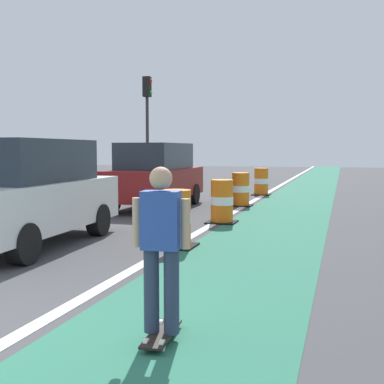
% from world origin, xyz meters
% --- Properties ---
extents(bike_lane_strip, '(2.50, 80.00, 0.01)m').
position_xyz_m(bike_lane_strip, '(2.40, 12.00, 0.00)').
color(bike_lane_strip, '#286B51').
rests_on(bike_lane_strip, ground).
extents(lane_divider_stripe, '(0.20, 80.00, 0.01)m').
position_xyz_m(lane_divider_stripe, '(0.90, 12.00, 0.01)').
color(lane_divider_stripe, silver).
rests_on(lane_divider_stripe, ground).
extents(skateboarder_on_lane, '(0.57, 0.82, 1.69)m').
position_xyz_m(skateboarder_on_lane, '(2.31, 0.88, 0.91)').
color(skateboarder_on_lane, black).
rests_on(skateboarder_on_lane, ground).
extents(parked_suv_nearest, '(2.08, 4.68, 2.04)m').
position_xyz_m(parked_suv_nearest, '(-1.81, 4.64, 1.04)').
color(parked_suv_nearest, silver).
rests_on(parked_suv_nearest, ground).
extents(parked_suv_second, '(1.92, 4.60, 2.04)m').
position_xyz_m(parked_suv_second, '(-1.70, 11.24, 1.04)').
color(parked_suv_second, maroon).
rests_on(parked_suv_second, ground).
extents(traffic_barrel_front, '(0.73, 0.73, 1.09)m').
position_xyz_m(traffic_barrel_front, '(0.95, 5.37, 0.53)').
color(traffic_barrel_front, orange).
rests_on(traffic_barrel_front, ground).
extents(traffic_barrel_mid, '(0.73, 0.73, 1.09)m').
position_xyz_m(traffic_barrel_mid, '(1.06, 8.68, 0.53)').
color(traffic_barrel_mid, orange).
rests_on(traffic_barrel_mid, ground).
extents(traffic_barrel_back, '(0.73, 0.73, 1.09)m').
position_xyz_m(traffic_barrel_back, '(0.77, 12.52, 0.53)').
color(traffic_barrel_back, orange).
rests_on(traffic_barrel_back, ground).
extents(traffic_barrel_far, '(0.73, 0.73, 1.09)m').
position_xyz_m(traffic_barrel_far, '(0.79, 16.66, 0.53)').
color(traffic_barrel_far, orange).
rests_on(traffic_barrel_far, ground).
extents(traffic_light_corner, '(0.41, 0.32, 5.10)m').
position_xyz_m(traffic_light_corner, '(-4.59, 17.82, 3.50)').
color(traffic_light_corner, '#2D2D2D').
rests_on(traffic_light_corner, ground).
extents(pedestrian_crossing, '(0.34, 0.20, 1.61)m').
position_xyz_m(pedestrian_crossing, '(-4.32, 16.42, 0.86)').
color(pedestrian_crossing, '#33333D').
rests_on(pedestrian_crossing, ground).
extents(pedestrian_waiting, '(0.34, 0.20, 1.61)m').
position_xyz_m(pedestrian_waiting, '(-4.33, 19.50, 0.86)').
color(pedestrian_waiting, '#33333D').
rests_on(pedestrian_waiting, ground).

